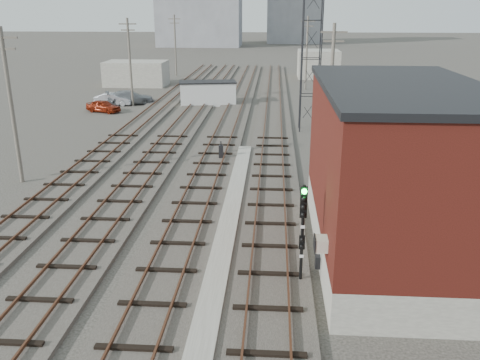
# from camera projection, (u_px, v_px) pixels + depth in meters

# --- Properties ---
(ground) EXTENTS (320.00, 320.00, 0.00)m
(ground) POSITION_uv_depth(u_px,v_px,m) (255.00, 87.00, 67.59)
(ground) COLOR #282621
(ground) RESTS_ON ground
(track_right) EXTENTS (3.20, 90.00, 0.39)m
(track_right) POSITION_uv_depth(u_px,v_px,m) (273.00, 119.00, 47.56)
(track_right) COLOR #332D28
(track_right) RESTS_ON ground
(track_mid_right) EXTENTS (3.20, 90.00, 0.39)m
(track_mid_right) POSITION_uv_depth(u_px,v_px,m) (231.00, 118.00, 47.81)
(track_mid_right) COLOR #332D28
(track_mid_right) RESTS_ON ground
(track_mid_left) EXTENTS (3.20, 90.00, 0.39)m
(track_mid_left) POSITION_uv_depth(u_px,v_px,m) (189.00, 117.00, 48.07)
(track_mid_left) COLOR #332D28
(track_mid_left) RESTS_ON ground
(track_left) EXTENTS (3.20, 90.00, 0.39)m
(track_left) POSITION_uv_depth(u_px,v_px,m) (147.00, 117.00, 48.33)
(track_left) COLOR #332D28
(track_left) RESTS_ON ground
(platform_curb) EXTENTS (0.90, 28.00, 0.26)m
(platform_curb) POSITION_uv_depth(u_px,v_px,m) (228.00, 226.00, 24.06)
(platform_curb) COLOR gray
(platform_curb) RESTS_ON ground
(brick_building) EXTENTS (6.54, 12.20, 7.22)m
(brick_building) POSITION_uv_depth(u_px,v_px,m) (394.00, 172.00, 20.60)
(brick_building) COLOR gray
(brick_building) RESTS_ON ground
(lattice_tower) EXTENTS (1.60, 1.60, 15.00)m
(lattice_tower) POSITION_uv_depth(u_px,v_px,m) (312.00, 40.00, 41.21)
(lattice_tower) COLOR black
(lattice_tower) RESTS_ON ground
(utility_pole_left_a) EXTENTS (1.80, 0.24, 9.00)m
(utility_pole_left_a) POSITION_uv_depth(u_px,v_px,m) (11.00, 103.00, 29.06)
(utility_pole_left_a) COLOR #595147
(utility_pole_left_a) RESTS_ON ground
(utility_pole_left_b) EXTENTS (1.80, 0.24, 9.00)m
(utility_pole_left_b) POSITION_uv_depth(u_px,v_px,m) (130.00, 60.00, 52.68)
(utility_pole_left_b) COLOR #595147
(utility_pole_left_b) RESTS_ON ground
(utility_pole_left_c) EXTENTS (1.80, 0.24, 9.00)m
(utility_pole_left_c) POSITION_uv_depth(u_px,v_px,m) (175.00, 44.00, 76.29)
(utility_pole_left_c) COLOR #595147
(utility_pole_left_c) RESTS_ON ground
(utility_pole_right_a) EXTENTS (1.80, 0.24, 9.00)m
(utility_pole_right_a) POSITION_uv_depth(u_px,v_px,m) (331.00, 86.00, 35.40)
(utility_pole_right_a) COLOR #595147
(utility_pole_right_a) RESTS_ON ground
(utility_pole_right_b) EXTENTS (1.80, 0.24, 9.00)m
(utility_pole_right_b) POSITION_uv_depth(u_px,v_px,m) (307.00, 51.00, 63.74)
(utility_pole_right_b) COLOR #595147
(utility_pole_right_b) RESTS_ON ground
(shed_left) EXTENTS (8.00, 5.00, 3.20)m
(shed_left) POSITION_uv_depth(u_px,v_px,m) (136.00, 73.00, 68.10)
(shed_left) COLOR gray
(shed_left) RESTS_ON ground
(shed_right) EXTENTS (6.00, 6.00, 4.00)m
(shed_right) POSITION_uv_depth(u_px,v_px,m) (318.00, 64.00, 75.81)
(shed_right) COLOR gray
(shed_right) RESTS_ON ground
(signal_mast) EXTENTS (0.40, 0.41, 3.97)m
(signal_mast) POSITION_uv_depth(u_px,v_px,m) (303.00, 228.00, 18.55)
(signal_mast) COLOR gray
(signal_mast) RESTS_ON ground
(switch_stand) EXTENTS (0.30, 0.30, 1.26)m
(switch_stand) POSITION_uv_depth(u_px,v_px,m) (221.00, 152.00, 34.72)
(switch_stand) COLOR black
(switch_stand) RESTS_ON ground
(site_trailer) EXTENTS (6.41, 3.69, 2.54)m
(site_trailer) POSITION_uv_depth(u_px,v_px,m) (208.00, 93.00, 54.37)
(site_trailer) COLOR silver
(site_trailer) RESTS_ON ground
(car_red) EXTENTS (3.89, 2.66, 1.23)m
(car_red) POSITION_uv_depth(u_px,v_px,m) (103.00, 106.00, 50.82)
(car_red) COLOR maroon
(car_red) RESTS_ON ground
(car_silver) EXTENTS (3.99, 1.44, 1.31)m
(car_silver) POSITION_uv_depth(u_px,v_px,m) (114.00, 99.00, 54.45)
(car_silver) COLOR #A4A7AC
(car_silver) RESTS_ON ground
(car_grey) EXTENTS (5.45, 3.49, 1.47)m
(car_grey) POSITION_uv_depth(u_px,v_px,m) (130.00, 97.00, 54.98)
(car_grey) COLOR gray
(car_grey) RESTS_ON ground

